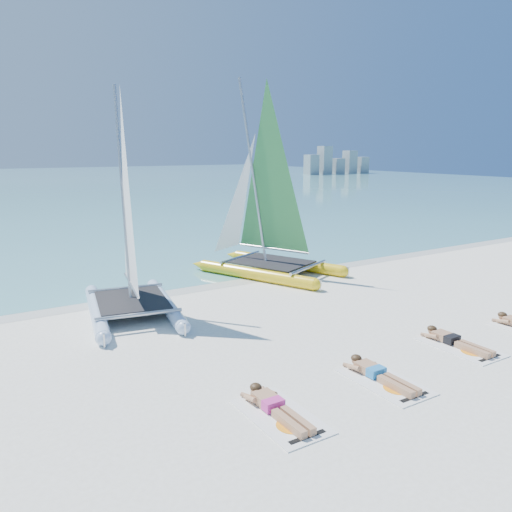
% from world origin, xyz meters
% --- Properties ---
extents(ground, '(140.00, 140.00, 0.00)m').
position_xyz_m(ground, '(0.00, 0.00, 0.00)').
color(ground, white).
rests_on(ground, ground).
extents(sea, '(140.00, 115.00, 0.01)m').
position_xyz_m(sea, '(0.00, 63.00, 0.01)').
color(sea, '#7AC1CB').
rests_on(sea, ground).
extents(wet_sand_strip, '(140.00, 1.40, 0.01)m').
position_xyz_m(wet_sand_strip, '(0.00, 5.50, 0.00)').
color(wet_sand_strip, beige).
rests_on(wet_sand_strip, ground).
extents(distant_skyline, '(14.00, 2.00, 5.00)m').
position_xyz_m(distant_skyline, '(53.71, 62.00, 1.94)').
color(distant_skyline, '#939DA2').
rests_on(distant_skyline, ground).
extents(catamaran_blue, '(3.05, 5.05, 6.46)m').
position_xyz_m(catamaran_blue, '(-3.39, 3.90, 1.93)').
color(catamaran_blue, '#C2DDFF').
rests_on(catamaran_blue, ground).
extents(catamaran_yellow, '(4.45, 5.87, 7.23)m').
position_xyz_m(catamaran_yellow, '(2.18, 6.05, 2.28)').
color(catamaran_yellow, yellow).
rests_on(catamaran_yellow, ground).
extents(towel_a, '(1.00, 1.85, 0.02)m').
position_xyz_m(towel_a, '(-2.98, -2.88, 0.01)').
color(towel_a, white).
rests_on(towel_a, ground).
extents(sunbather_a, '(0.37, 1.73, 0.26)m').
position_xyz_m(sunbather_a, '(-2.98, -2.69, 0.12)').
color(sunbather_a, tan).
rests_on(sunbather_a, towel_a).
extents(towel_b, '(1.00, 1.85, 0.02)m').
position_xyz_m(towel_b, '(-0.50, -2.88, 0.01)').
color(towel_b, white).
rests_on(towel_b, ground).
extents(sunbather_b, '(0.37, 1.73, 0.26)m').
position_xyz_m(sunbather_b, '(-0.50, -2.69, 0.12)').
color(sunbather_b, tan).
rests_on(sunbather_b, towel_b).
extents(towel_c, '(1.00, 1.85, 0.02)m').
position_xyz_m(towel_c, '(2.29, -2.54, 0.01)').
color(towel_c, white).
rests_on(towel_c, ground).
extents(sunbather_c, '(0.37, 1.73, 0.26)m').
position_xyz_m(sunbather_c, '(2.29, -2.34, 0.12)').
color(sunbather_c, tan).
rests_on(sunbather_c, towel_c).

